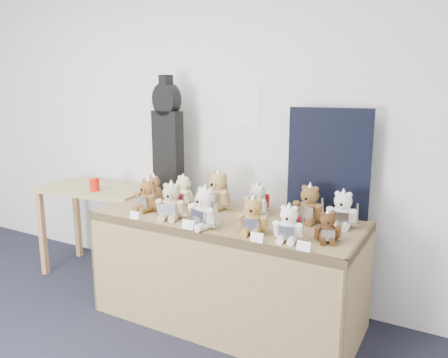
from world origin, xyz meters
The scene contains 22 objects.
room_shell centered at (0.75, 2.49, 1.56)m, with size 6.00×6.00×6.00m.
display_table centered at (0.85, 1.89, 0.64)m, with size 1.95×0.82×0.81m.
side_table centered at (-0.62, 2.13, 0.70)m, with size 1.06×0.68×0.83m.
guitar_case centered at (0.11, 2.27, 1.31)m, with size 0.32×0.16×1.02m.
navy_board centered at (1.47, 2.34, 1.20)m, with size 0.59×0.02×0.78m, color black.
red_cup centered at (-0.51, 2.01, 0.89)m, with size 0.09×0.09×0.12m, color red.
teddy_front_far_left centered at (0.25, 1.82, 0.92)m, with size 0.23×0.20×0.28m.
teddy_front_left centered at (0.53, 1.74, 0.93)m, with size 0.25×0.22×0.29m.
teddy_front_centre centered at (0.84, 1.68, 0.94)m, with size 0.26×0.23×0.31m.
teddy_front_right centered at (1.18, 1.73, 0.92)m, with size 0.23×0.20×0.27m.
teddy_front_far_right centered at (1.42, 1.71, 0.91)m, with size 0.21×0.18×0.26m.
teddy_front_end centered at (1.64, 1.81, 0.90)m, with size 0.18×0.17×0.22m.
teddy_back_left centered at (0.39, 2.08, 0.92)m, with size 0.22×0.20×0.27m.
teddy_back_centre_left centered at (0.68, 2.12, 0.94)m, with size 0.28×0.24×0.34m.
teddy_back_centre_right centered at (1.01, 2.14, 0.91)m, with size 0.21×0.19×0.26m.
teddy_back_right centered at (1.41, 2.14, 0.93)m, with size 0.24×0.20×0.30m.
teddy_back_end centered at (1.64, 2.14, 0.92)m, with size 0.23×0.19×0.28m.
teddy_back_far_left centered at (0.10, 2.07, 0.91)m, with size 0.20×0.19×0.24m.
entry_card_a centered at (0.31, 1.58, 0.84)m, with size 0.08×0.00×0.06m, color white.
entry_card_b centered at (0.77, 1.58, 0.84)m, with size 0.09×0.00×0.06m, color white.
entry_card_c centered at (1.27, 1.58, 0.84)m, with size 0.08×0.00×0.06m, color white.
entry_card_d centered at (1.57, 1.58, 0.84)m, with size 0.08×0.00×0.06m, color white.
Camera 1 is at (2.33, -0.69, 1.74)m, focal length 35.00 mm.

